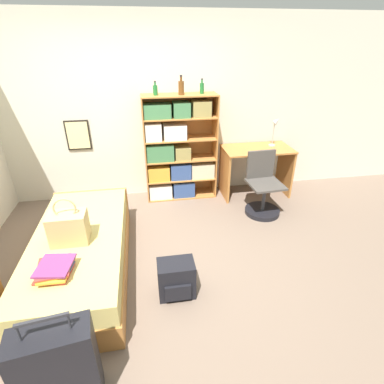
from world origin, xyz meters
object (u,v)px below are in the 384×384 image
Objects in this scene: bottle_clear at (202,88)px; bookcase at (176,152)px; desk_lamp at (276,126)px; backpack at (176,279)px; book_stack_on_bed at (55,269)px; desk_chair at (263,194)px; handbag at (69,227)px; bottle_green at (155,90)px; bed at (82,252)px; bottle_brown at (181,87)px; desk at (256,163)px; suitcase at (59,370)px.

bookcase is at bearing -179.05° from bottle_clear.
backpack is (-1.77, -2.00, -0.89)m from desk_lamp.
book_stack_on_bed is 0.40× the size of desk_chair.
handbag is 2.16m from bottle_green.
bottle_green is at bearing 58.08° from bed.
bottle_brown is 0.56× the size of desk_lamp.
backpack is at bearing -28.40° from bed.
handbag is at bearing -134.41° from bottle_clear.
backpack is at bearing -96.94° from bookcase.
handbag is 1.27× the size of backpack.
desk is at bearing 80.90° from desk_chair.
book_stack_on_bed is at bearing -121.28° from bookcase.
book_stack_on_bed is at bearing -123.60° from bottle_brown.
bottle_clear reaches higher than suitcase.
bottle_green is 1.87m from desk.
desk is at bearing 31.80° from handbag.
desk_chair is (2.38, 0.96, -0.35)m from handbag.
bookcase is 1.50× the size of desk.
bookcase is 1.78× the size of desk_chair.
bed is at bearing -151.26° from desk_lamp.
backpack is at bearing -135.80° from desk_chair.
desk_lamp is (2.75, 1.60, 0.44)m from handbag.
bottle_brown is (0.35, -0.02, 0.03)m from bottle_green.
bottle_green is 0.35m from bottle_brown.
bottle_clear is at bearing 177.19° from desk_lamp.
handbag reaches higher than bed.
bottle_clear reaches higher than book_stack_on_bed.
backpack is at bearing -127.61° from desk.
bottle_clear is 0.23× the size of desk_chair.
bookcase is at bearing 4.34° from bottle_green.
bottle_brown is 0.24× the size of desk.
bed is at bearing -135.78° from bottle_clear.
bottle_brown reaches higher than bookcase.
desk_lamp is at bearing 28.74° from bed.
bookcase is 0.98m from bottle_clear.
bottle_green reaches higher than bookcase.
suitcase is 1.82× the size of desk_lamp.
bookcase reaches higher than book_stack_on_bed.
desk_chair is at bearing -31.78° from bottle_brown.
suitcase is at bearing -135.30° from backpack.
desk is at bearing -3.72° from bottle_green.
book_stack_on_bed is 3.22m from desk.
book_stack_on_bed is at bearing -141.65° from desk.
bottle_green is at bearing 179.04° from desk_lamp.
bookcase is at bearing 69.00° from suitcase.
bottle_brown reaches higher than bottle_green.
bottle_green is 2.06m from desk_chair.
desk_chair reaches higher than book_stack_on_bed.
bottle_clear reaches higher than bookcase.
desk_chair reaches higher than bed.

